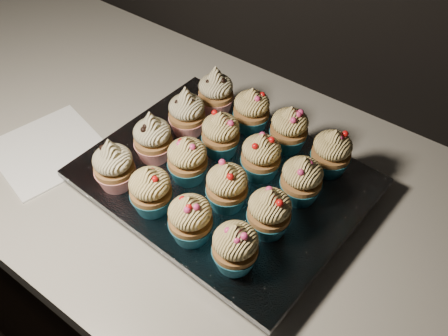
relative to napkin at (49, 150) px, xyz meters
name	(u,v)px	position (x,y,z in m)	size (l,w,h in m)	color
cabinet	(160,270)	(0.09, 0.13, -0.47)	(2.40, 0.60, 0.86)	black
worktop	(138,139)	(0.09, 0.13, -0.02)	(2.44, 0.64, 0.04)	beige
napkin	(49,150)	(0.00, 0.00, 0.00)	(0.17, 0.17, 0.00)	white
baking_tray	(224,185)	(0.30, 0.11, 0.01)	(0.39, 0.30, 0.02)	black
foil_lining	(224,178)	(0.30, 0.11, 0.03)	(0.42, 0.33, 0.01)	silver
cupcake_0	(114,166)	(0.18, 0.00, 0.07)	(0.06, 0.06, 0.10)	red
cupcake_1	(151,190)	(0.26, 0.00, 0.07)	(0.06, 0.06, 0.08)	#1C6983
cupcake_2	(190,219)	(0.33, -0.01, 0.07)	(0.06, 0.06, 0.08)	#1C6983
cupcake_3	(235,247)	(0.41, -0.01, 0.07)	(0.06, 0.06, 0.08)	#1C6983
cupcake_4	(153,138)	(0.18, 0.08, 0.07)	(0.06, 0.06, 0.10)	red
cupcake_5	(188,160)	(0.26, 0.08, 0.07)	(0.06, 0.06, 0.08)	#1C6983
cupcake_6	(227,187)	(0.34, 0.07, 0.07)	(0.06, 0.06, 0.08)	#1C6983
cupcake_7	(269,212)	(0.41, 0.07, 0.07)	(0.06, 0.06, 0.08)	#1C6983
cupcake_8	(187,113)	(0.19, 0.16, 0.07)	(0.06, 0.06, 0.10)	red
cupcake_9	(221,134)	(0.26, 0.15, 0.07)	(0.06, 0.06, 0.08)	#1C6983
cupcake_10	(261,156)	(0.34, 0.15, 0.07)	(0.06, 0.06, 0.08)	#1C6983
cupcake_11	(302,180)	(0.42, 0.15, 0.07)	(0.06, 0.06, 0.08)	#1C6983
cupcake_12	(216,92)	(0.19, 0.23, 0.07)	(0.06, 0.06, 0.10)	red
cupcake_13	(252,110)	(0.27, 0.23, 0.07)	(0.06, 0.06, 0.08)	#1C6983
cupcake_14	(289,129)	(0.34, 0.23, 0.07)	(0.06, 0.06, 0.08)	#1C6983
cupcake_15	(331,152)	(0.43, 0.22, 0.07)	(0.06, 0.06, 0.08)	#1C6983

